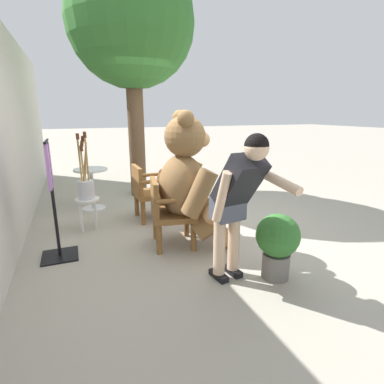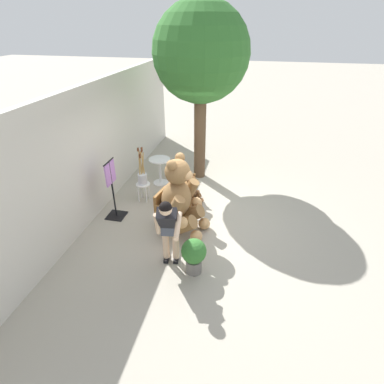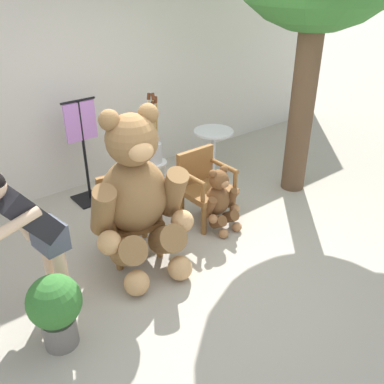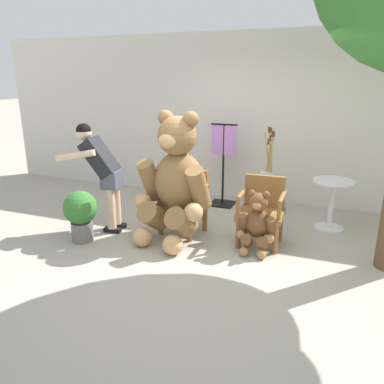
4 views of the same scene
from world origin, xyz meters
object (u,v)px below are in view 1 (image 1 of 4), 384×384
teddy_bear_small (166,194)px  wooden_chair_right (148,191)px  potted_plant (277,241)px  wooden_chair_left (168,211)px  clothing_display_stand (53,198)px  patio_tree (134,29)px  teddy_bear_large (189,181)px  brush_bucket (86,185)px  white_stool (88,205)px  person_visitor (237,197)px  round_side_table (92,184)px

teddy_bear_small → wooden_chair_right: bearing=90.2°
potted_plant → wooden_chair_left: bearing=34.3°
clothing_display_stand → patio_tree: bearing=-31.3°
wooden_chair_left → teddy_bear_large: size_ratio=0.51×
teddy_bear_small → potted_plant: bearing=-167.2°
brush_bucket → patio_tree: size_ratio=0.22×
teddy_bear_large → brush_bucket: (0.98, 1.19, -0.16)m
wooden_chair_left → patio_tree: size_ratio=0.20×
teddy_bear_small → white_stool: teddy_bear_small is taller
wooden_chair_left → teddy_bear_small: bearing=-15.0°
wooden_chair_left → white_stool: bearing=43.9°
teddy_bear_large → patio_tree: 3.54m
patio_tree → wooden_chair_right: bearing=172.3°
potted_plant → teddy_bear_large: bearing=24.6°
person_visitor → patio_tree: size_ratio=0.34×
teddy_bear_large → white_stool: (0.98, 1.19, -0.47)m
person_visitor → white_stool: 2.45m
round_side_table → patio_tree: patio_tree is taller
teddy_bear_small → white_stool: 1.20m
potted_plant → teddy_bear_small: bearing=12.8°
teddy_bear_small → clothing_display_stand: 1.85m
teddy_bear_small → patio_tree: patio_tree is taller
wooden_chair_left → teddy_bear_small: (1.05, -0.28, -0.08)m
wooden_chair_left → patio_tree: 3.78m
wooden_chair_right → potted_plant: wooden_chair_right is taller
brush_bucket → patio_tree: bearing=-33.7°
wooden_chair_left → brush_bucket: 1.34m
teddy_bear_large → patio_tree: patio_tree is taller
teddy_bear_small → patio_tree: size_ratio=0.18×
wooden_chair_right → round_side_table: 1.15m
patio_tree → clothing_display_stand: size_ratio=3.20×
wooden_chair_left → teddy_bear_large: (-0.03, -0.27, 0.36)m
teddy_bear_large → teddy_bear_small: bearing=-0.7°
brush_bucket → potted_plant: (-2.10, -1.70, -0.27)m
wooden_chair_left → round_side_table: wooden_chair_left is taller
wooden_chair_right → patio_tree: patio_tree is taller
teddy_bear_large → brush_bucket: size_ratio=1.79×
teddy_bear_small → white_stool: (-0.10, 1.20, -0.02)m
brush_bucket → patio_tree: (1.70, -1.13, 2.47)m
teddy_bear_large → potted_plant: size_ratio=2.47×
person_visitor → brush_bucket: 2.41m
person_visitor → potted_plant: size_ratio=2.19×
patio_tree → potted_plant: 4.72m
white_stool → clothing_display_stand: bearing=154.4°
round_side_table → wooden_chair_right: bearing=-136.5°
teddy_bear_large → brush_bucket: teddy_bear_large is taller
brush_bucket → round_side_table: brush_bucket is taller
white_stool → round_side_table: size_ratio=0.64×
teddy_bear_large → brush_bucket: bearing=50.4°
person_visitor → round_side_table: size_ratio=2.07×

